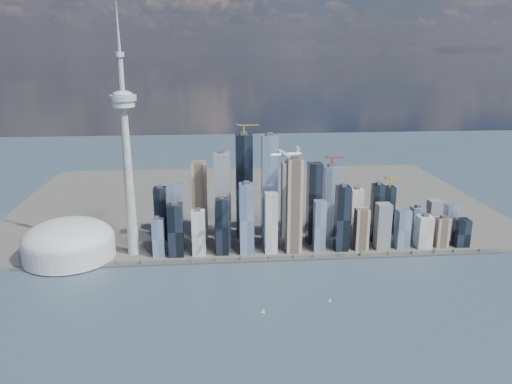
{
  "coord_description": "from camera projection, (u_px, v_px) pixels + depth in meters",
  "views": [
    {
      "loc": [
        -112.3,
        -772.39,
        451.18
      ],
      "look_at": [
        -22.9,
        260.0,
        156.31
      ],
      "focal_mm": 35.0,
      "sensor_mm": 36.0,
      "label": 1
    }
  ],
  "objects": [
    {
      "name": "sailboat_east",
      "position": [
        330.0,
        300.0,
        928.99
      ],
      "size": [
        6.8,
        2.92,
        9.39
      ],
      "rotation": [
        0.0,
        0.0,
        -0.2
      ],
      "color": "white",
      "rests_on": "ground"
    },
    {
      "name": "land",
      "position": [
        251.0,
        201.0,
        1543.28
      ],
      "size": [
        1400.0,
        900.0,
        3.0
      ],
      "primitive_type": "cube",
      "color": "#4C4C47",
      "rests_on": "ground"
    },
    {
      "name": "seawall",
      "position": [
        267.0,
        259.0,
        1111.94
      ],
      "size": [
        1100.0,
        22.0,
        4.0
      ],
      "primitive_type": "cube",
      "color": "#383838",
      "rests_on": "ground"
    },
    {
      "name": "ground",
      "position": [
        282.0,
        318.0,
        872.93
      ],
      "size": [
        4000.0,
        4000.0,
        0.0
      ],
      "primitive_type": "plane",
      "color": "#2F4253",
      "rests_on": "ground"
    },
    {
      "name": "needle_tower",
      "position": [
        127.0,
        153.0,
        1080.54
      ],
      "size": [
        56.0,
        56.0,
        550.5
      ],
      "color": "gray",
      "rests_on": "land"
    },
    {
      "name": "airplane",
      "position": [
        285.0,
        154.0,
        977.79
      ],
      "size": [
        69.36,
        61.65,
        16.97
      ],
      "rotation": [
        0.0,
        0.0,
        0.19
      ],
      "color": "white",
      "rests_on": "ground"
    },
    {
      "name": "sailboat_west",
      "position": [
        263.0,
        311.0,
        889.03
      ],
      "size": [
        7.64,
        3.88,
        10.65
      ],
      "rotation": [
        0.0,
        0.0,
        -0.29
      ],
      "color": "white",
      "rests_on": "ground"
    },
    {
      "name": "dome_stadium",
      "position": [
        69.0,
        242.0,
        1113.09
      ],
      "size": [
        200.0,
        200.0,
        86.0
      ],
      "color": "silver",
      "rests_on": "land"
    },
    {
      "name": "skyscraper_cluster",
      "position": [
        288.0,
        210.0,
        1176.42
      ],
      "size": [
        736.0,
        142.0,
        283.15
      ],
      "color": "black",
      "rests_on": "land"
    },
    {
      "name": "shoreline_trees",
      "position": [
        267.0,
        257.0,
        1110.08
      ],
      "size": [
        960.53,
        7.2,
        8.8
      ],
      "color": "#3F2D1E",
      "rests_on": "seawall"
    }
  ]
}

